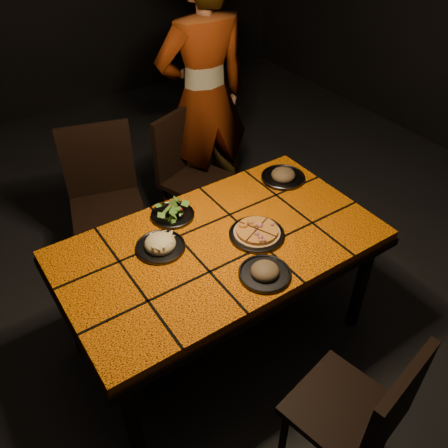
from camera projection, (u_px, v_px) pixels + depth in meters
room_shell at (219, 101)px, 1.89m from camera, size 6.04×7.04×3.08m
dining_table at (220, 253)px, 2.42m from camera, size 1.62×0.92×0.75m
chair_near at (363, 412)px, 1.92m from camera, size 0.48×0.48×0.90m
chair_far_left at (104, 192)px, 3.02m from camera, size 0.55×0.55×0.98m
chair_far_right at (188, 168)px, 3.31m from camera, size 0.53×0.53×0.91m
diner at (204, 98)px, 3.25m from camera, size 0.71×0.50×1.85m
plate_pizza at (257, 233)px, 2.39m from camera, size 0.31×0.31×0.04m
plate_pasta at (160, 245)px, 2.32m from camera, size 0.25×0.25×0.08m
plate_salad at (172, 213)px, 2.51m from camera, size 0.23×0.23×0.07m
plate_mushroom_a at (265, 272)px, 2.18m from camera, size 0.25×0.25×0.08m
plate_mushroom_b at (283, 175)px, 2.79m from camera, size 0.26×0.26×0.09m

